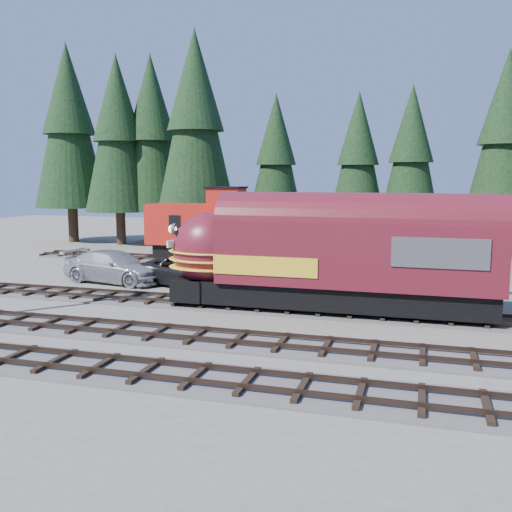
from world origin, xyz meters
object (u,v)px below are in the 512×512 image
(caboose, at_px, (215,228))
(depot, at_px, (342,239))
(pickup_truck_b, at_px, (114,267))
(locomotive, at_px, (320,260))
(pickup_truck_a, at_px, (187,271))

(caboose, bearing_deg, depot, -34.57)
(caboose, distance_m, pickup_truck_b, 10.36)
(locomotive, bearing_deg, depot, 88.72)
(caboose, bearing_deg, pickup_truck_b, -107.84)
(caboose, height_order, pickup_truck_a, caboose)
(caboose, relative_size, pickup_truck_a, 1.61)
(caboose, height_order, pickup_truck_b, caboose)
(pickup_truck_a, relative_size, pickup_truck_b, 0.95)
(locomotive, height_order, pickup_truck_b, locomotive)
(pickup_truck_b, bearing_deg, caboose, -8.82)
(locomotive, xyz_separation_m, caboose, (-10.74, 14.00, 0.08))
(depot, distance_m, pickup_truck_a, 9.62)
(depot, bearing_deg, pickup_truck_b, -170.96)
(depot, xyz_separation_m, pickup_truck_b, (-14.02, -2.23, -1.97))
(depot, xyz_separation_m, pickup_truck_a, (-9.18, -2.00, -2.06))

